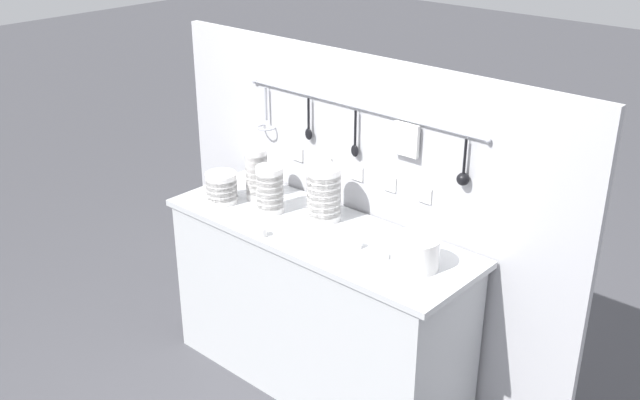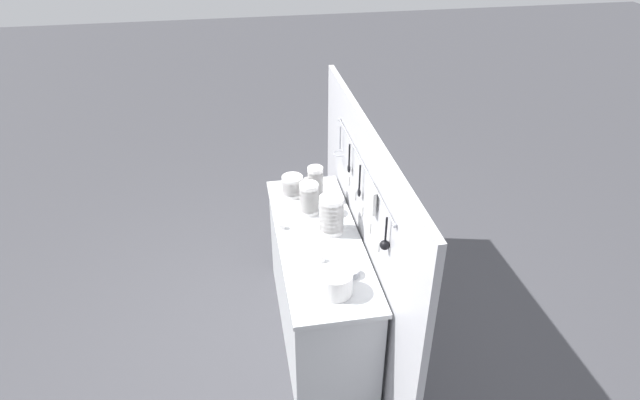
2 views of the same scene
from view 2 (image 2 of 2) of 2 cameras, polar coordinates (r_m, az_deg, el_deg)
name	(u,v)px [view 2 (image 2 of 2)]	position (r m, az deg, el deg)	size (l,w,h in m)	color
ground_plane	(319,330)	(4.08, -0.15, -13.74)	(20.00, 20.00, 0.00)	#424247
counter	(319,286)	(3.79, -0.16, -9.18)	(1.57, 0.54, 0.86)	#B7BABC
back_wall	(364,237)	(3.60, 4.66, -3.99)	(2.37, 0.11, 1.62)	#B2B2B7
bowl_stack_tall_left	(292,186)	(3.93, -2.95, 1.52)	(0.15, 0.15, 0.15)	white
bowl_stack_short_front	(315,184)	(3.84, -0.50, 1.75)	(0.11, 0.11, 0.26)	white
bowl_stack_nested_right	(331,215)	(3.50, 1.23, -1.57)	(0.16, 0.16, 0.26)	white
bowl_stack_back_corner	(309,198)	(3.70, -1.18, 0.16)	(0.13, 0.13, 0.23)	white
plate_stack	(335,283)	(3.06, 1.65, -8.79)	(0.20, 0.20, 0.14)	white
steel_mixing_bowl	(350,272)	(3.21, 3.26, -7.69)	(0.11, 0.11, 0.04)	#93969E
cup_front_left	(325,274)	(3.19, 0.51, -7.90)	(0.05, 0.05, 0.04)	white
cup_edge_near	(281,226)	(3.60, -4.15, -2.77)	(0.05, 0.05, 0.04)	white
cup_back_right	(307,181)	(4.11, -1.37, 2.08)	(0.05, 0.05, 0.04)	white
cup_beside_plates	(321,259)	(3.30, 0.11, -6.26)	(0.05, 0.05, 0.04)	white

